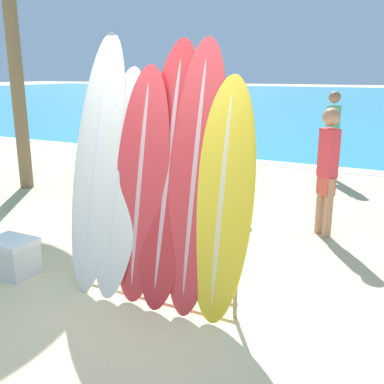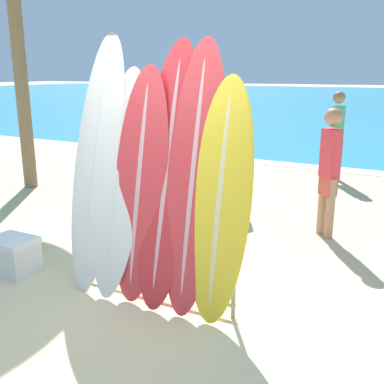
{
  "view_description": "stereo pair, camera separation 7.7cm",
  "coord_description": "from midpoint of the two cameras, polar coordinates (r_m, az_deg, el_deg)",
  "views": [
    {
      "loc": [
        2.23,
        -2.98,
        2.15
      ],
      "look_at": [
        0.08,
        1.24,
        0.88
      ],
      "focal_mm": 42.0,
      "sensor_mm": 36.0,
      "label": 1
    },
    {
      "loc": [
        2.29,
        -2.94,
        2.15
      ],
      "look_at": [
        0.08,
        1.24,
        0.88
      ],
      "focal_mm": 42.0,
      "sensor_mm": 36.0,
      "label": 2
    }
  ],
  "objects": [
    {
      "name": "ground_plane",
      "position": [
        4.3,
        -9.36,
        -15.23
      ],
      "size": [
        160.0,
        160.0,
        0.0
      ],
      "primitive_type": "plane",
      "color": "beige"
    },
    {
      "name": "surfboard_rack",
      "position": [
        4.38,
        -5.3,
        -7.71
      ],
      "size": [
        1.72,
        0.04,
        0.86
      ],
      "color": "gray",
      "rests_on": "ground_plane"
    },
    {
      "name": "surfboard_slot_0",
      "position": [
        4.59,
        -12.36,
        3.64
      ],
      "size": [
        0.57,
        0.74,
        2.55
      ],
      "color": "silver",
      "rests_on": "ground_plane"
    },
    {
      "name": "surfboard_slot_1",
      "position": [
        4.43,
        -9.61,
        1.14
      ],
      "size": [
        0.55,
        0.69,
        2.21
      ],
      "color": "silver",
      "rests_on": "ground_plane"
    },
    {
      "name": "surfboard_slot_2",
      "position": [
        4.27,
        -7.03,
        0.85
      ],
      "size": [
        0.59,
        0.53,
        2.23
      ],
      "color": "red",
      "rests_on": "ground_plane"
    },
    {
      "name": "surfboard_slot_3",
      "position": [
        4.14,
        -3.54,
        2.16
      ],
      "size": [
        0.59,
        0.69,
        2.47
      ],
      "color": "red",
      "rests_on": "ground_plane"
    },
    {
      "name": "surfboard_slot_4",
      "position": [
        3.99,
        -0.13,
        1.66
      ],
      "size": [
        0.55,
        0.6,
        2.46
      ],
      "color": "red",
      "rests_on": "ground_plane"
    },
    {
      "name": "surfboard_slot_5",
      "position": [
        3.87,
        3.34,
        -1.22
      ],
      "size": [
        0.56,
        0.51,
        2.14
      ],
      "color": "yellow",
      "rests_on": "ground_plane"
    },
    {
      "name": "person_near_water",
      "position": [
        6.15,
        16.48,
        2.99
      ],
      "size": [
        0.29,
        0.28,
        1.71
      ],
      "rotation": [
        0.0,
        0.0,
        2.41
      ],
      "color": "#A87A5B",
      "rests_on": "ground_plane"
    },
    {
      "name": "person_mid_beach",
      "position": [
        9.54,
        17.13,
        7.27
      ],
      "size": [
        0.3,
        0.24,
        1.79
      ],
      "rotation": [
        0.0,
        0.0,
        0.34
      ],
      "color": "#846047",
      "rests_on": "ground_plane"
    },
    {
      "name": "person_far_left",
      "position": [
        6.56,
        -3.32,
        4.06
      ],
      "size": [
        0.25,
        0.28,
        1.67
      ],
      "rotation": [
        0.0,
        0.0,
        5.2
      ],
      "color": "beige",
      "rests_on": "ground_plane"
    },
    {
      "name": "person_far_right",
      "position": [
        7.59,
        4.11,
        6.1
      ],
      "size": [
        0.3,
        0.26,
        1.8
      ],
      "rotation": [
        0.0,
        0.0,
        3.55
      ],
      "color": "tan",
      "rests_on": "ground_plane"
    },
    {
      "name": "cooler_box",
      "position": [
        5.33,
        -22.23,
        -7.59
      ],
      "size": [
        0.5,
        0.39,
        0.4
      ],
      "color": "silver",
      "rests_on": "ground_plane"
    }
  ]
}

